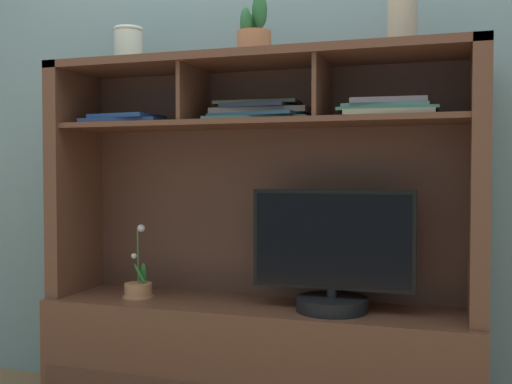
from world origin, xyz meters
The scene contains 10 objects.
back_wall centered at (0.00, 0.23, 1.40)m, with size 6.00×0.02×2.80m, color gray.
media_console centered at (0.00, 0.01, 0.42)m, with size 1.65×0.44×1.40m.
tv_monitor centered at (0.30, -0.04, 0.64)m, with size 0.59×0.26×0.44m.
potted_orchid centered at (-0.48, -0.04, 0.50)m, with size 0.13×0.13×0.29m.
magazine_stack_left centered at (-0.54, 0.00, 1.17)m, with size 0.34×0.24×0.04m.
magazine_stack_centre centered at (0.49, -0.04, 1.18)m, with size 0.35×0.24×0.06m.
magazine_stack_right centered at (0.01, 0.03, 1.19)m, with size 0.41×0.27×0.07m.
potted_succulent centered at (0.00, -0.02, 1.47)m, with size 0.15×0.15×0.22m.
ceramic_vase centered at (0.53, 0.00, 1.50)m, with size 0.11×0.11×0.20m.
accent_vase centered at (-0.53, -0.01, 1.47)m, with size 0.12×0.12×0.14m.
Camera 1 is at (0.70, -2.18, 0.97)m, focal length 42.62 mm.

